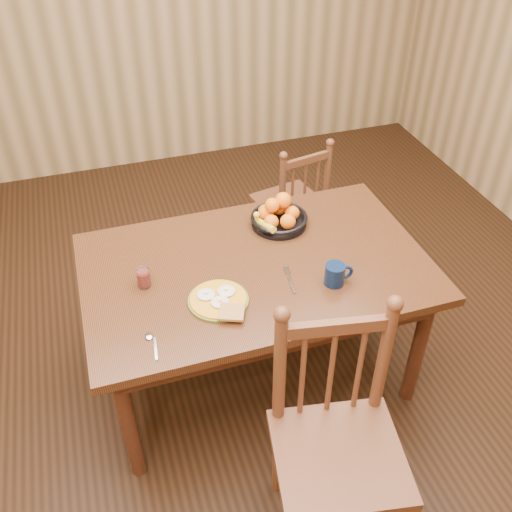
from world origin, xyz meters
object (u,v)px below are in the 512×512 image
object	(u,v)px
chair_far	(292,203)
coffee_mug	(336,274)
fruit_bowl	(278,216)
dining_table	(256,278)
chair_near	(336,443)
breakfast_plate	(219,300)

from	to	relation	value
chair_far	coffee_mug	xyz separation A→B (m)	(-0.24, -1.13, 0.38)
fruit_bowl	coffee_mug	bearing A→B (deg)	-79.81
dining_table	coffee_mug	distance (m)	0.40
chair_far	chair_near	bearing A→B (deg)	63.10
breakfast_plate	coffee_mug	xyz separation A→B (m)	(0.53, -0.04, 0.04)
breakfast_plate	fruit_bowl	distance (m)	0.64
dining_table	chair_near	xyz separation A→B (m)	(0.05, -0.85, -0.14)
chair_far	fruit_bowl	distance (m)	0.80
breakfast_plate	fruit_bowl	size ratio (longest dim) A/B	1.04
breakfast_plate	chair_far	bearing A→B (deg)	55.17
dining_table	coffee_mug	size ratio (longest dim) A/B	11.96
chair_near	fruit_bowl	size ratio (longest dim) A/B	3.70
coffee_mug	fruit_bowl	distance (m)	0.51
dining_table	chair_far	distance (m)	1.07
chair_far	breakfast_plate	world-z (taller)	chair_far
breakfast_plate	coffee_mug	world-z (taller)	coffee_mug
dining_table	coffee_mug	bearing A→B (deg)	-38.02
dining_table	chair_far	xyz separation A→B (m)	(0.53, 0.90, -0.24)
breakfast_plate	dining_table	bearing A→B (deg)	40.36
chair_near	breakfast_plate	bearing A→B (deg)	123.17
fruit_bowl	breakfast_plate	bearing A→B (deg)	-133.04
coffee_mug	chair_near	bearing A→B (deg)	-111.71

